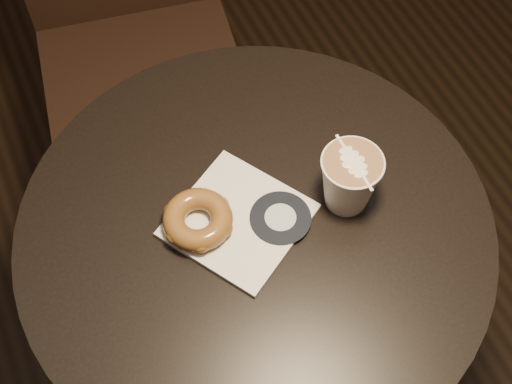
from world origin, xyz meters
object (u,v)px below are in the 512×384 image
chair (128,4)px  pastry_bag (238,220)px  cafe_table (255,281)px  latte_cup (349,181)px  doughnut (198,219)px

chair → pastry_bag: 0.68m
cafe_table → latte_cup: size_ratio=7.52×
cafe_table → doughnut: 0.24m
doughnut → latte_cup: 0.22m
latte_cup → cafe_table: bearing=173.0°
pastry_bag → latte_cup: 0.17m
pastry_bag → latte_cup: size_ratio=1.76×
doughnut → cafe_table: bearing=-20.7°
chair → latte_cup: size_ratio=10.66×
cafe_table → latte_cup: 0.29m
cafe_table → chair: (0.01, 0.67, 0.04)m
latte_cup → pastry_bag: bearing=168.9°
cafe_table → doughnut: doughnut is taller
pastry_bag → doughnut: size_ratio=1.73×
chair → latte_cup: 0.73m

